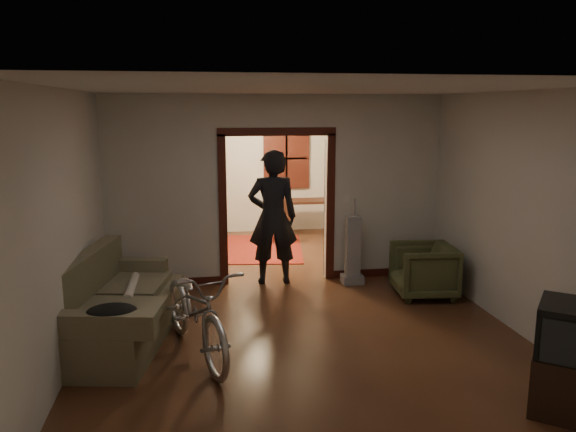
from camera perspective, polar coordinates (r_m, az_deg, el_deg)
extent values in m
cube|color=#391E12|center=(7.99, -0.35, -8.07)|extent=(5.00, 8.50, 0.01)
cube|color=white|center=(7.55, -0.37, 12.44)|extent=(5.00, 8.50, 0.01)
cube|color=beige|center=(11.83, -3.56, 5.10)|extent=(5.00, 0.02, 2.80)
cube|color=beige|center=(7.67, -19.14, 1.31)|extent=(0.02, 8.50, 2.80)
cube|color=beige|center=(8.40, 16.75, 2.25)|extent=(0.02, 8.50, 2.80)
cube|color=beige|center=(8.38, -1.16, 2.69)|extent=(5.00, 0.14, 2.80)
cube|color=#39130D|center=(8.43, -1.15, 0.67)|extent=(1.74, 0.20, 2.32)
cube|color=black|center=(11.87, -0.17, 5.87)|extent=(0.98, 0.06, 1.28)
sphere|color=#FFE0A5|center=(10.03, -2.61, 9.50)|extent=(0.24, 0.24, 0.24)
cube|color=silver|center=(8.54, 5.91, 1.78)|extent=(0.08, 0.01, 0.12)
cube|color=brown|center=(6.64, -16.74, -8.02)|extent=(1.37, 2.31, 1.00)
cylinder|color=beige|center=(6.90, -15.61, -6.96)|extent=(0.11, 0.87, 0.11)
ellipsoid|color=black|center=(5.73, -17.49, -9.22)|extent=(0.48, 0.36, 0.14)
imported|color=silver|center=(6.09, -9.34, -9.34)|extent=(1.23, 2.05, 1.02)
imported|color=#414627|center=(8.08, 13.59, -5.39)|extent=(0.88, 0.86, 0.74)
cube|color=black|center=(5.60, 26.38, -14.98)|extent=(0.78, 0.79, 0.53)
cube|color=black|center=(5.42, 26.81, -10.46)|extent=(0.76, 0.76, 0.49)
cube|color=gray|center=(8.44, 6.60, -3.44)|extent=(0.32, 0.26, 1.03)
imported|color=black|center=(8.32, -1.57, -0.14)|extent=(0.74, 0.50, 2.01)
cube|color=maroon|center=(10.55, -3.17, -3.31)|extent=(1.94, 2.38, 0.02)
cube|color=#2C3A22|center=(11.39, -10.39, 1.63)|extent=(0.89, 0.66, 1.59)
sphere|color=#1E5972|center=(11.26, -10.59, 7.40)|extent=(0.29, 0.29, 0.29)
cube|color=black|center=(11.52, 1.93, -0.23)|extent=(1.07, 0.69, 0.74)
cube|color=black|center=(10.94, -0.94, -0.33)|extent=(0.50, 0.50, 0.92)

